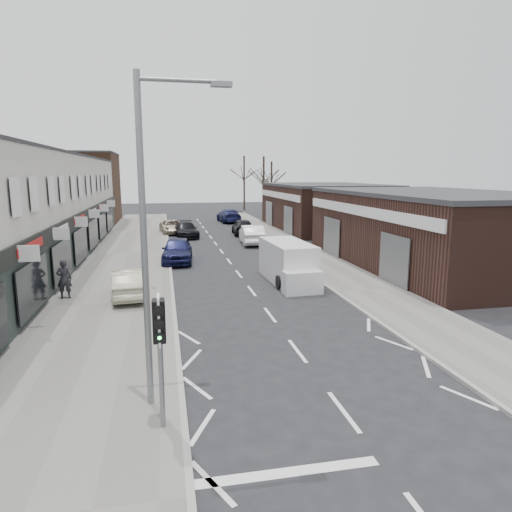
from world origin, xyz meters
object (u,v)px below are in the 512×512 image
pedestrian (64,279)px  parked_car_left_c (172,227)px  parked_car_right_a (252,235)px  white_van (288,263)px  parked_car_left_b (186,230)px  parked_car_left_a (177,250)px  parked_car_right_b (243,227)px  street_lamp (151,226)px  parked_car_right_c (229,216)px  traffic_light (160,331)px  sedan_on_pavement (128,283)px  warning_sign (146,245)px

pedestrian → parked_car_left_c: bearing=-104.1°
parked_car_right_a → parked_car_left_c: bearing=-48.6°
white_van → parked_car_left_c: (-5.73, 21.77, -0.38)m
pedestrian → parked_car_left_b: 21.33m
parked_car_left_a → parked_car_right_b: size_ratio=1.06×
street_lamp → parked_car_right_c: (8.03, 43.28, -3.83)m
street_lamp → parked_car_left_c: bearing=88.1°
traffic_light → street_lamp: bearing=95.9°
white_van → traffic_light: bearing=-119.2°
sedan_on_pavement → parked_car_right_c: size_ratio=0.75×
white_van → parked_car_right_b: 19.57m
parked_car_right_c → parked_car_right_a: bearing=84.4°
white_van → parked_car_right_a: (0.61, 13.56, -0.23)m
white_van → parked_car_right_c: white_van is taller
traffic_light → white_van: (6.73, 13.56, -1.39)m
street_lamp → pedestrian: size_ratio=4.40×
parked_car_left_b → parked_car_right_a: size_ratio=0.99×
street_lamp → parked_car_left_c: size_ratio=1.70×
sedan_on_pavement → parked_car_left_b: sedan_on_pavement is taller
parked_car_right_a → traffic_light: bearing=78.6°
warning_sign → parked_car_left_b: warning_sign is taller
traffic_light → parked_car_left_c: bearing=88.4°
parked_car_right_a → parked_car_right_b: parked_car_right_a is taller
parked_car_right_a → warning_sign: bearing=62.0°
warning_sign → parked_car_left_b: (2.96, 18.29, -1.50)m
pedestrian → parked_car_right_a: bearing=-128.9°
parked_car_right_b → sedan_on_pavement: bearing=70.4°
traffic_light → parked_car_right_a: traffic_light is taller
parked_car_left_c → warning_sign: bearing=-100.4°
street_lamp → parked_car_left_b: 31.42m
parked_car_left_c → parked_car_right_b: size_ratio=1.03×
traffic_light → parked_car_right_b: 34.01m
parked_car_left_a → parked_car_right_a: 9.23m
warning_sign → parked_car_left_b: bearing=80.8°
warning_sign → parked_car_left_a: (1.76, 6.39, -1.39)m
traffic_light → white_van: size_ratio=0.55×
parked_car_right_a → sedan_on_pavement: bearing=63.8°
sedan_on_pavement → parked_car_left_b: bearing=-106.1°
white_van → parked_car_right_c: (1.17, 30.93, -0.23)m
sedan_on_pavement → parked_car_left_a: (2.56, 8.74, 0.02)m
pedestrian → parked_car_right_a: size_ratio=0.38×
parked_car_left_a → parked_car_right_b: bearing=66.8°
sedan_on_pavement → white_van: bearing=-173.0°
parked_car_left_a → sedan_on_pavement: bearing=-102.1°
sedan_on_pavement → parked_car_left_c: sedan_on_pavement is taller
parked_car_left_a → parked_car_right_a: size_ratio=0.99×
parked_car_left_b → parked_car_left_c: (-1.20, 3.03, -0.04)m
parked_car_right_b → parked_car_right_a: bearing=91.1°
parked_car_right_a → pedestrian: bearing=55.8°
parked_car_left_c → traffic_light: bearing=-97.3°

